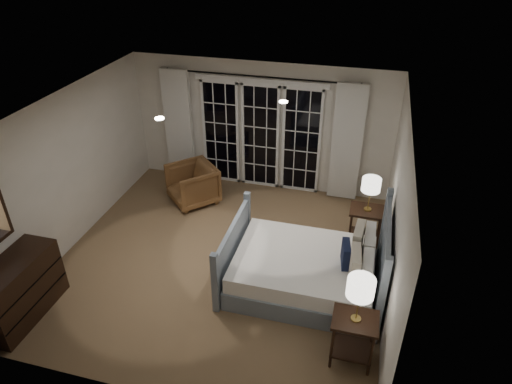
% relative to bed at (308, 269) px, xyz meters
% --- Properties ---
extents(floor, '(5.00, 5.00, 0.00)m').
position_rel_bed_xyz_m(floor, '(-1.42, 0.27, -0.32)').
color(floor, olive).
rests_on(floor, ground).
extents(ceiling, '(5.00, 5.00, 0.00)m').
position_rel_bed_xyz_m(ceiling, '(-1.42, 0.27, 2.18)').
color(ceiling, silver).
rests_on(ceiling, wall_back).
extents(wall_left, '(0.02, 5.00, 2.50)m').
position_rel_bed_xyz_m(wall_left, '(-3.92, 0.27, 0.93)').
color(wall_left, silver).
rests_on(wall_left, floor).
extents(wall_right, '(0.02, 5.00, 2.50)m').
position_rel_bed_xyz_m(wall_right, '(1.08, 0.27, 0.93)').
color(wall_right, silver).
rests_on(wall_right, floor).
extents(wall_back, '(5.00, 0.02, 2.50)m').
position_rel_bed_xyz_m(wall_back, '(-1.42, 2.77, 0.93)').
color(wall_back, silver).
rests_on(wall_back, floor).
extents(wall_front, '(5.00, 0.02, 2.50)m').
position_rel_bed_xyz_m(wall_front, '(-1.42, -2.23, 0.93)').
color(wall_front, silver).
rests_on(wall_front, floor).
extents(french_doors, '(2.50, 0.04, 2.20)m').
position_rel_bed_xyz_m(french_doors, '(-1.42, 2.73, 0.77)').
color(french_doors, black).
rests_on(french_doors, wall_back).
extents(curtain_rod, '(3.50, 0.03, 0.03)m').
position_rel_bed_xyz_m(curtain_rod, '(-1.42, 2.67, 1.93)').
color(curtain_rod, black).
rests_on(curtain_rod, wall_back).
extents(curtain_left, '(0.55, 0.10, 2.25)m').
position_rel_bed_xyz_m(curtain_left, '(-3.07, 2.65, 0.83)').
color(curtain_left, silver).
rests_on(curtain_left, curtain_rod).
extents(curtain_right, '(0.55, 0.10, 2.25)m').
position_rel_bed_xyz_m(curtain_right, '(0.23, 2.65, 0.83)').
color(curtain_right, silver).
rests_on(curtain_right, curtain_rod).
extents(downlight_a, '(0.12, 0.12, 0.01)m').
position_rel_bed_xyz_m(downlight_a, '(-0.62, 0.87, 2.17)').
color(downlight_a, white).
rests_on(downlight_a, ceiling).
extents(downlight_b, '(0.12, 0.12, 0.01)m').
position_rel_bed_xyz_m(downlight_b, '(-2.02, -0.13, 2.17)').
color(downlight_b, white).
rests_on(downlight_b, ceiling).
extents(bed, '(2.19, 1.57, 1.28)m').
position_rel_bed_xyz_m(bed, '(0.00, 0.00, 0.00)').
color(bed, slate).
rests_on(bed, floor).
extents(nightstand_left, '(0.54, 0.43, 0.70)m').
position_rel_bed_xyz_m(nightstand_left, '(0.72, -1.15, 0.14)').
color(nightstand_left, black).
rests_on(nightstand_left, floor).
extents(nightstand_right, '(0.54, 0.43, 0.70)m').
position_rel_bed_xyz_m(nightstand_right, '(0.73, 1.22, 0.14)').
color(nightstand_right, black).
rests_on(nightstand_right, floor).
extents(lamp_left, '(0.32, 0.32, 0.61)m').
position_rel_bed_xyz_m(lamp_left, '(0.72, -1.15, 0.86)').
color(lamp_left, tan).
rests_on(lamp_left, nightstand_left).
extents(lamp_right, '(0.29, 0.29, 0.57)m').
position_rel_bed_xyz_m(lamp_right, '(0.73, 1.22, 0.83)').
color(lamp_right, tan).
rests_on(lamp_right, nightstand_right).
extents(armchair, '(1.15, 1.15, 0.75)m').
position_rel_bed_xyz_m(armchair, '(-2.48, 1.78, 0.05)').
color(armchair, brown).
rests_on(armchair, floor).
extents(dresser, '(0.53, 1.24, 0.88)m').
position_rel_bed_xyz_m(dresser, '(-3.65, -1.53, 0.11)').
color(dresser, black).
rests_on(dresser, floor).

